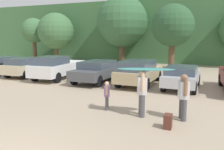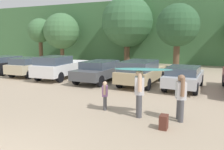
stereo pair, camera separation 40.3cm
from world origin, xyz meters
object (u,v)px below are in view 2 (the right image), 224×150
object	(u,v)px
parked_car_white	(60,67)
parked_car_tan	(141,72)
parked_car_black	(7,64)
person_companion	(181,95)
surfboard_teal	(143,69)
backpack_dropped	(164,122)
person_adult	(139,90)
parked_car_champagne	(32,66)
person_child	(105,94)
parked_car_dark_gray	(99,70)
parked_car_silver	(184,76)

from	to	relation	value
parked_car_white	parked_car_tan	world-z (taller)	parked_car_white
parked_car_black	parked_car_tan	xyz separation A→B (m)	(11.41, -0.33, 0.06)
person_companion	surfboard_teal	size ratio (longest dim) A/B	0.75
surfboard_teal	backpack_dropped	world-z (taller)	surfboard_teal
parked_car_black	parked_car_tan	size ratio (longest dim) A/B	0.88
person_adult	parked_car_champagne	bearing A→B (deg)	-50.10
person_adult	person_child	distance (m)	1.52
parked_car_dark_gray	person_companion	bearing A→B (deg)	-130.78
parked_car_white	person_child	xyz separation A→B (m)	(5.99, -5.28, -0.19)
parked_car_silver	person_child	size ratio (longest dim) A/B	3.56
person_adult	surfboard_teal	world-z (taller)	surfboard_teal
parked_car_black	person_adult	bearing A→B (deg)	-116.93
parked_car_black	backpack_dropped	distance (m)	15.62
parked_car_dark_gray	person_child	distance (m)	5.95
parked_car_dark_gray	person_companion	world-z (taller)	person_companion
parked_car_tan	parked_car_silver	world-z (taller)	parked_car_tan
person_companion	backpack_dropped	xyz separation A→B (m)	(-0.36, -0.98, -0.68)
parked_car_silver	person_adult	distance (m)	5.49
surfboard_teal	person_companion	bearing A→B (deg)	169.10
parked_car_tan	parked_car_silver	bearing A→B (deg)	-91.68
parked_car_tan	parked_car_silver	distance (m)	2.52
parked_car_black	surfboard_teal	distance (m)	14.41
surfboard_teal	backpack_dropped	xyz separation A→B (m)	(0.95, -0.89, -1.49)
parked_car_black	parked_car_silver	world-z (taller)	parked_car_black
parked_car_tan	parked_car_white	bearing A→B (deg)	92.46
parked_car_black	surfboard_teal	xyz separation A→B (m)	(13.13, -5.87, 0.97)
parked_car_white	backpack_dropped	size ratio (longest dim) A/B	10.71
parked_car_tan	parked_car_silver	size ratio (longest dim) A/B	1.15
person_adult	person_companion	distance (m)	1.43
parked_car_black	parked_car_white	xyz separation A→B (m)	(5.55, -0.39, 0.08)
parked_car_white	person_companion	world-z (taller)	parked_car_white
parked_car_tan	person_child	xyz separation A→B (m)	(0.13, -5.34, -0.17)
parked_car_tan	person_companion	size ratio (longest dim) A/B	2.92
parked_car_black	surfboard_teal	world-z (taller)	surfboard_teal
person_adult	person_child	bearing A→B (deg)	-29.91
person_companion	parked_car_dark_gray	bearing A→B (deg)	-63.66
parked_car_white	person_adult	xyz separation A→B (m)	(7.46, -5.51, 0.14)
person_child	person_companion	size ratio (longest dim) A/B	0.71
surfboard_teal	parked_car_champagne	bearing A→B (deg)	-43.49
parked_car_white	person_child	distance (m)	7.99
parked_car_champagne	parked_car_white	distance (m)	2.72
surfboard_teal	parked_car_black	bearing A→B (deg)	-38.96
parked_car_white	parked_car_silver	xyz separation A→B (m)	(8.38, -0.10, -0.13)
parked_car_dark_gray	surfboard_teal	size ratio (longest dim) A/B	1.98
parked_car_silver	person_child	world-z (taller)	parked_car_silver
parked_car_champagne	person_companion	size ratio (longest dim) A/B	2.50
person_companion	backpack_dropped	distance (m)	1.24
parked_car_black	person_child	world-z (taller)	parked_car_black
parked_car_champagne	parked_car_dark_gray	bearing A→B (deg)	-92.70
parked_car_black	parked_car_champagne	world-z (taller)	parked_car_champagne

